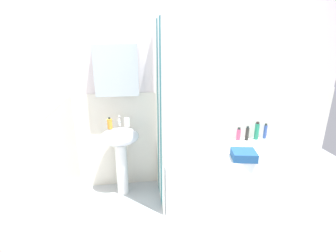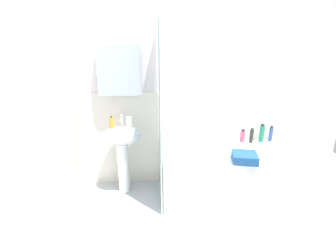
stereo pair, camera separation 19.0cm
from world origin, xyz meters
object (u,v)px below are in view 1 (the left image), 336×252
(toothbrush_cup, at_px, (127,122))
(shampoo_bottle, at_px, (247,134))
(conditioner_bottle, at_px, (238,134))
(body_wash_bottle, at_px, (257,131))
(lotion_bottle, at_px, (265,131))
(towel_folded, at_px, (244,155))
(soap_dispenser, at_px, (110,124))
(sink, at_px, (120,147))
(bathtub, at_px, (223,171))

(toothbrush_cup, relative_size, shampoo_bottle, 0.54)
(conditioner_bottle, bearing_deg, shampoo_bottle, -11.36)
(toothbrush_cup, distance_m, body_wash_bottle, 1.66)
(lotion_bottle, relative_size, towel_folded, 0.80)
(shampoo_bottle, height_order, towel_folded, shampoo_bottle)
(lotion_bottle, xyz_separation_m, towel_folded, (-0.52, -0.53, -0.05))
(toothbrush_cup, bearing_deg, body_wash_bottle, 1.65)
(shampoo_bottle, distance_m, conditioner_bottle, 0.11)
(soap_dispenser, distance_m, shampoo_bottle, 1.72)
(sink, height_order, shampoo_bottle, sink)
(sink, distance_m, toothbrush_cup, 0.30)
(soap_dispenser, height_order, shampoo_bottle, soap_dispenser)
(body_wash_bottle, distance_m, towel_folded, 0.66)
(sink, xyz_separation_m, towel_folded, (1.33, -0.41, -0.00))
(sink, relative_size, lotion_bottle, 4.13)
(soap_dispenser, relative_size, shampoo_bottle, 0.73)
(toothbrush_cup, bearing_deg, conditioner_bottle, 2.16)
(soap_dispenser, xyz_separation_m, shampoo_bottle, (1.70, 0.09, -0.24))
(shampoo_bottle, bearing_deg, sink, -176.44)
(bathtub, xyz_separation_m, body_wash_bottle, (0.52, 0.27, 0.40))
(body_wash_bottle, distance_m, shampoo_bottle, 0.14)
(lotion_bottle, relative_size, shampoo_bottle, 1.09)
(sink, height_order, conditioner_bottle, sink)
(shampoo_bottle, bearing_deg, body_wash_bottle, 6.71)
(soap_dispenser, relative_size, bathtub, 0.09)
(lotion_bottle, xyz_separation_m, body_wash_bottle, (-0.12, -0.01, 0.02))
(conditioner_bottle, bearing_deg, sink, -175.37)
(toothbrush_cup, height_order, conditioner_bottle, toothbrush_cup)
(bathtub, distance_m, conditioner_bottle, 0.54)
(sink, relative_size, body_wash_bottle, 3.58)
(toothbrush_cup, bearing_deg, shampoo_bottle, 1.19)
(shampoo_bottle, xyz_separation_m, conditioner_bottle, (-0.11, 0.02, -0.01))
(body_wash_bottle, xyz_separation_m, shampoo_bottle, (-0.13, -0.02, -0.02))
(lotion_bottle, bearing_deg, body_wash_bottle, -175.05)
(soap_dispenser, height_order, lotion_bottle, soap_dispenser)
(bathtub, relative_size, body_wash_bottle, 6.37)
(shampoo_bottle, relative_size, conditioner_bottle, 1.11)
(sink, xyz_separation_m, bathtub, (1.21, -0.16, -0.33))
(soap_dispenser, bearing_deg, shampoo_bottle, 2.95)
(towel_folded, bearing_deg, sink, 163.06)
(soap_dispenser, xyz_separation_m, toothbrush_cup, (0.19, 0.06, -0.01))
(bathtub, bearing_deg, lotion_bottle, 23.79)
(towel_folded, bearing_deg, lotion_bottle, 45.41)
(toothbrush_cup, relative_size, bathtub, 0.07)
(towel_folded, bearing_deg, shampoo_bottle, 62.33)
(toothbrush_cup, relative_size, lotion_bottle, 0.50)
(sink, bearing_deg, conditioner_bottle, 4.63)
(lotion_bottle, bearing_deg, sink, -176.12)
(toothbrush_cup, relative_size, body_wash_bottle, 0.43)
(lotion_bottle, distance_m, towel_folded, 0.75)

